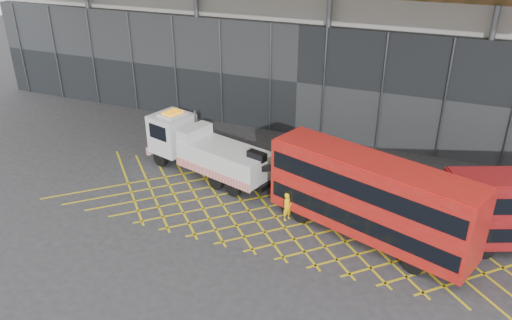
% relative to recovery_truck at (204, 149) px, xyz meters
% --- Properties ---
extents(ground_plane, '(120.00, 120.00, 0.00)m').
position_rel_recovery_truck_xyz_m(ground_plane, '(1.15, -3.03, -1.66)').
color(ground_plane, '#2D2D2F').
extents(road_markings, '(27.96, 7.16, 0.01)m').
position_rel_recovery_truck_xyz_m(road_markings, '(6.75, -3.03, -1.65)').
color(road_markings, gold).
rests_on(road_markings, ground_plane).
extents(recovery_truck, '(10.26, 4.72, 3.59)m').
position_rel_recovery_truck_xyz_m(recovery_truck, '(0.00, 0.00, 0.00)').
color(recovery_truck, black).
rests_on(recovery_truck, ground_plane).
extents(bus_towed, '(10.75, 5.70, 4.30)m').
position_rel_recovery_truck_xyz_m(bus_towed, '(10.78, -2.99, 0.73)').
color(bus_towed, '#AD140F').
rests_on(bus_towed, ground_plane).
extents(worker, '(0.58, 0.67, 1.56)m').
position_rel_recovery_truck_xyz_m(worker, '(6.59, -3.01, -0.88)').
color(worker, yellow).
rests_on(worker, ground_plane).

